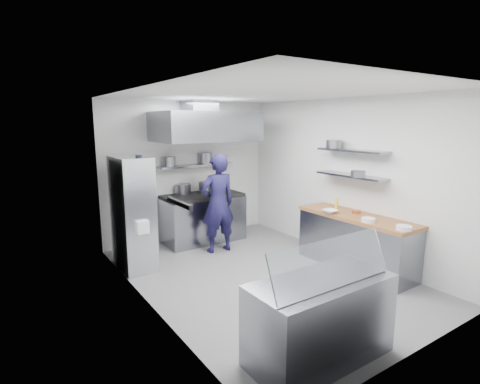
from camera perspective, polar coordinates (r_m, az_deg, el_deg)
floor at (r=6.06m, az=3.25°, el=-12.59°), size 5.00×5.00×0.00m
ceiling at (r=5.58m, az=3.56°, el=14.86°), size 5.00×5.00×0.00m
wall_back at (r=7.77m, az=-7.85°, el=3.23°), size 3.60×2.80×0.02m
wall_front at (r=4.01m, az=25.63°, el=-4.65°), size 3.60×2.80×0.02m
wall_left at (r=4.80m, az=-13.98°, el=-1.53°), size 2.80×5.00×0.02m
wall_right at (r=6.88m, az=15.42°, el=2.00°), size 2.80×5.00×0.02m
gas_range at (r=7.64m, az=-5.67°, el=-4.11°), size 1.60×0.80×0.90m
cooktop at (r=7.54m, az=-5.74°, el=-0.57°), size 1.57×0.78×0.06m
stock_pot_left at (r=7.60m, az=-8.67°, el=0.45°), size 0.31×0.31×0.20m
stock_pot_mid at (r=7.59m, az=-4.83°, el=0.67°), size 0.38×0.38×0.24m
over_range_shelf at (r=7.66m, az=-6.67°, el=4.05°), size 1.60×0.30×0.04m
shelf_pot_a at (r=7.45m, az=-10.78°, el=4.61°), size 0.25×0.25×0.18m
shelf_pot_b at (r=7.86m, az=-5.37°, el=5.20°), size 0.30×0.30×0.22m
extractor_hood at (r=7.24m, az=-5.28°, el=9.90°), size 1.90×1.15×0.55m
hood_duct at (r=7.44m, az=-6.18°, el=12.82°), size 0.55×0.55×0.24m
red_firebox at (r=7.25m, az=-16.55°, el=2.53°), size 0.22×0.10×0.26m
chef at (r=6.88m, az=-3.40°, el=-1.76°), size 0.69×0.48×1.82m
wire_rack at (r=6.35m, az=-16.07°, el=-3.11°), size 0.50×0.90×1.85m
rack_bin_a at (r=5.99m, az=-14.77°, el=-5.07°), size 0.18×0.22×0.20m
rack_bin_b at (r=6.18m, az=-15.97°, el=0.10°), size 0.15×0.19×0.17m
rack_jar at (r=5.93m, az=-15.13°, el=4.59°), size 0.10×0.10×0.18m
knife_strip at (r=3.96m, az=-9.25°, el=-1.67°), size 0.04×0.55×0.05m
prep_counter_base at (r=6.49m, az=17.16°, el=-7.50°), size 0.62×2.00×0.84m
prep_counter_top at (r=6.37m, az=17.38°, el=-3.65°), size 0.65×2.04×0.06m
plate_stack_a at (r=5.72m, az=23.71°, el=-5.04°), size 0.22×0.22×0.06m
plate_stack_b at (r=5.98m, az=18.97°, el=-4.04°), size 0.21×0.21×0.06m
copper_pan at (r=6.47m, az=17.32°, el=-2.88°), size 0.14×0.14×0.06m
squeeze_bottle at (r=6.74m, az=14.47°, el=-1.66°), size 0.06×0.06×0.18m
mixing_bowl at (r=6.38m, az=13.55°, el=-2.87°), size 0.25×0.25×0.06m
wall_shelf_lower at (r=6.56m, az=16.53°, el=2.42°), size 0.30×1.30×0.04m
wall_shelf_upper at (r=6.51m, az=16.72°, el=6.08°), size 0.30×1.30×0.04m
shelf_pot_c at (r=6.25m, az=17.56°, el=2.63°), size 0.23×0.23×0.10m
shelf_pot_d at (r=6.74m, az=14.13°, el=7.11°), size 0.27×0.27×0.14m
display_case at (r=4.06m, az=12.08°, el=-18.48°), size 1.50×0.70×0.85m
display_glass at (r=3.72m, az=13.82°, el=-10.41°), size 1.47×0.19×0.42m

